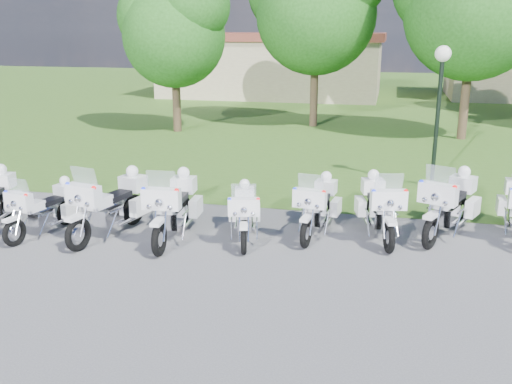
% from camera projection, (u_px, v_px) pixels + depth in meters
% --- Properties ---
extents(ground, '(100.00, 100.00, 0.00)m').
position_uv_depth(ground, '(287.00, 257.00, 11.40)').
color(ground, '#515156').
rests_on(ground, ground).
extents(grass_lawn, '(100.00, 48.00, 0.01)m').
position_uv_depth(grass_lawn, '(361.00, 99.00, 36.65)').
color(grass_lawn, '#3B641F').
rests_on(grass_lawn, ground).
extents(motorcycle_1, '(0.98, 2.08, 1.42)m').
position_uv_depth(motorcycle_1, '(45.00, 208.00, 12.55)').
color(motorcycle_1, black).
rests_on(motorcycle_1, ground).
extents(motorcycle_2, '(1.18, 2.51, 1.71)m').
position_uv_depth(motorcycle_2, '(111.00, 204.00, 12.42)').
color(motorcycle_2, black).
rests_on(motorcycle_2, ground).
extents(motorcycle_3, '(0.93, 2.53, 1.70)m').
position_uv_depth(motorcycle_3, '(174.00, 206.00, 12.25)').
color(motorcycle_3, black).
rests_on(motorcycle_3, ground).
extents(motorcycle_4, '(1.00, 2.07, 1.42)m').
position_uv_depth(motorcycle_4, '(244.00, 213.00, 12.22)').
color(motorcycle_4, black).
rests_on(motorcycle_4, ground).
extents(motorcycle_5, '(0.92, 2.27, 1.52)m').
position_uv_depth(motorcycle_5, '(318.00, 206.00, 12.55)').
color(motorcycle_5, black).
rests_on(motorcycle_5, ground).
extents(motorcycle_6, '(1.14, 2.35, 1.60)m').
position_uv_depth(motorcycle_6, '(379.00, 206.00, 12.38)').
color(motorcycle_6, black).
rests_on(motorcycle_6, ground).
extents(motorcycle_7, '(1.49, 2.39, 1.72)m').
position_uv_depth(motorcycle_7, '(450.00, 204.00, 12.42)').
color(motorcycle_7, black).
rests_on(motorcycle_7, ground).
extents(lamp_post, '(0.44, 0.44, 3.96)m').
position_uv_depth(lamp_post, '(441.00, 81.00, 15.58)').
color(lamp_post, black).
rests_on(lamp_post, ground).
extents(tree_0, '(5.09, 4.34, 6.78)m').
position_uv_depth(tree_0, '(173.00, 26.00, 24.05)').
color(tree_0, '#38281C').
rests_on(tree_0, ground).
extents(tree_1, '(6.23, 5.32, 8.31)m').
position_uv_depth(tree_1, '(315.00, 2.00, 25.10)').
color(tree_1, '#38281C').
rests_on(tree_1, ground).
extents(building_west, '(14.56, 8.32, 4.10)m').
position_uv_depth(building_west, '(273.00, 64.00, 38.34)').
color(building_west, tan).
rests_on(building_west, ground).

